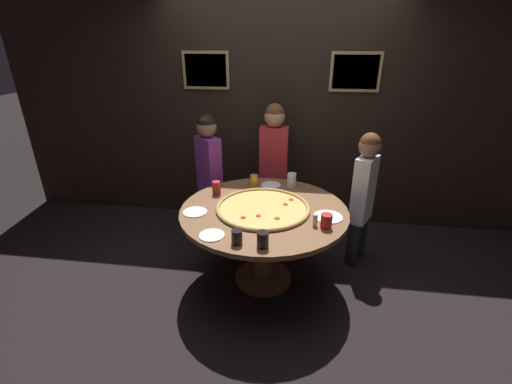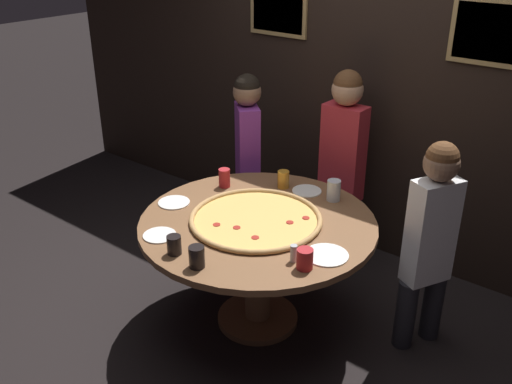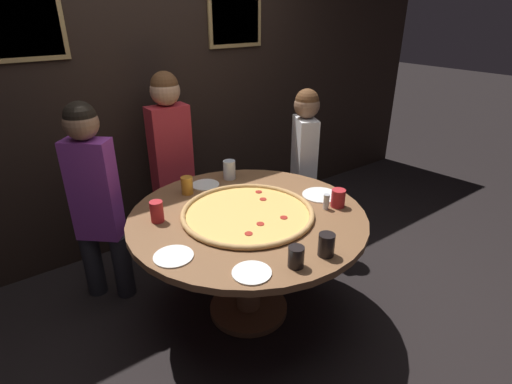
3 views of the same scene
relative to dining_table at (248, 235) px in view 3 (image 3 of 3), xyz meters
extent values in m
plane|color=black|center=(0.00, 0.00, -0.59)|extent=(24.00, 24.00, 0.00)
cube|color=black|center=(0.00, 1.31, 0.71)|extent=(6.40, 0.06, 2.60)
cube|color=#9E7F4C|center=(-0.80, 1.27, 1.16)|extent=(0.52, 0.02, 0.40)
cube|color=#B2A893|center=(-0.80, 1.27, 1.16)|extent=(0.46, 0.01, 0.34)
cube|color=#9E7F4C|center=(0.80, 1.27, 1.16)|extent=(0.52, 0.02, 0.40)
cube|color=#936B5B|center=(0.80, 1.27, 1.16)|extent=(0.46, 0.01, 0.34)
cylinder|color=brown|center=(0.00, 0.00, 0.13)|extent=(1.43, 1.43, 0.04)
cylinder|color=brown|center=(0.00, 0.00, -0.24)|extent=(0.16, 0.16, 0.70)
cylinder|color=brown|center=(0.00, 0.00, -0.57)|extent=(0.52, 0.52, 0.04)
cylinder|color=#EAB75B|center=(-0.01, -0.01, 0.15)|extent=(0.76, 0.76, 0.01)
torus|color=tan|center=(-0.01, -0.01, 0.16)|extent=(0.80, 0.80, 0.03)
cylinder|color=#A8281E|center=(0.18, 0.08, 0.16)|extent=(0.04, 0.04, 0.00)
cylinder|color=#A8281E|center=(-0.14, -0.21, 0.16)|extent=(0.04, 0.04, 0.00)
cylinder|color=#A8281E|center=(0.22, 0.18, 0.16)|extent=(0.04, 0.04, 0.00)
cylinder|color=#A8281E|center=(0.13, -0.19, 0.16)|extent=(0.04, 0.04, 0.00)
cylinder|color=#A8281E|center=(-0.03, -0.16, 0.16)|extent=(0.04, 0.04, 0.00)
cylinder|color=black|center=(-0.13, -0.57, 0.20)|extent=(0.08, 0.08, 0.11)
cylinder|color=silver|center=(0.21, 0.52, 0.22)|extent=(0.09, 0.09, 0.14)
cylinder|color=#B22328|center=(0.51, -0.26, 0.21)|extent=(0.09, 0.09, 0.11)
cylinder|color=black|center=(0.06, -0.59, 0.21)|extent=(0.08, 0.08, 0.12)
cylinder|color=#BC7A23|center=(-0.15, 0.47, 0.21)|extent=(0.08, 0.08, 0.12)
cylinder|color=#B22328|center=(-0.47, 0.24, 0.21)|extent=(0.08, 0.08, 0.13)
cylinder|color=white|center=(0.01, 0.52, 0.15)|extent=(0.19, 0.19, 0.01)
cylinder|color=white|center=(0.53, -0.08, 0.15)|extent=(0.24, 0.24, 0.01)
cylinder|color=white|center=(-0.56, -0.15, 0.15)|extent=(0.20, 0.20, 0.01)
cylinder|color=white|center=(-0.33, -0.49, 0.15)|extent=(0.19, 0.19, 0.01)
cylinder|color=silver|center=(0.42, -0.24, 0.19)|extent=(0.04, 0.04, 0.08)
cylinder|color=#B7B7BC|center=(0.42, -0.24, 0.24)|extent=(0.04, 0.04, 0.01)
cylinder|color=#232328|center=(0.94, 0.55, -0.36)|extent=(0.16, 0.16, 0.45)
cylinder|color=#232328|center=(0.84, 0.37, -0.36)|extent=(0.16, 0.16, 0.45)
cube|color=white|center=(0.89, 0.46, 0.18)|extent=(0.25, 0.31, 0.64)
sphere|color=#8C664C|center=(0.89, 0.46, 0.60)|extent=(0.20, 0.20, 0.20)
sphere|color=brown|center=(0.89, 0.46, 0.63)|extent=(0.18, 0.18, 0.18)
cylinder|color=#232328|center=(-0.60, 0.67, -0.35)|extent=(0.18, 0.18, 0.48)
cylinder|color=#232328|center=(-0.75, 0.81, -0.35)|extent=(0.18, 0.18, 0.48)
cube|color=purple|center=(-0.68, 0.74, 0.22)|extent=(0.31, 0.31, 0.67)
sphere|color=#8C664C|center=(-0.68, 0.74, 0.66)|extent=(0.21, 0.21, 0.21)
sphere|color=black|center=(-0.68, 0.74, 0.69)|extent=(0.19, 0.19, 0.19)
cylinder|color=#232328|center=(0.10, 1.00, -0.34)|extent=(0.14, 0.14, 0.50)
cylinder|color=#232328|center=(-0.12, 1.00, -0.34)|extent=(0.14, 0.14, 0.50)
cube|color=red|center=(-0.01, 1.00, 0.27)|extent=(0.30, 0.16, 0.71)
sphere|color=tan|center=(-0.01, 1.00, 0.73)|extent=(0.22, 0.22, 0.22)
sphere|color=brown|center=(-0.01, 1.00, 0.77)|extent=(0.20, 0.20, 0.20)
camera|label=1|loc=(0.29, -2.59, 1.46)|focal=24.00mm
camera|label=2|loc=(1.84, -2.36, 1.79)|focal=40.00mm
camera|label=3|loc=(-1.23, -1.72, 1.29)|focal=28.00mm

